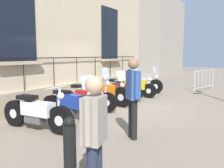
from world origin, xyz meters
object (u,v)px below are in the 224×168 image
at_px(motorcycle_blue, 70,105).
at_px(motorcycle_yellow, 135,87).
at_px(motorcycle_white, 37,113).
at_px(crowd_barrier, 204,79).
at_px(motorcycle_silver, 142,84).
at_px(bollard, 70,142).
at_px(pedestrian_walking, 94,134).
at_px(pedestrian_standing, 133,93).
at_px(motorcycle_maroon, 122,89).
at_px(motorcycle_orange, 106,93).
at_px(motorcycle_red, 87,98).

distance_m(motorcycle_blue, motorcycle_yellow, 4.50).
distance_m(motorcycle_white, crowd_barrier, 9.69).
height_order(motorcycle_blue, motorcycle_silver, motorcycle_silver).
bearing_deg(bollard, motorcycle_yellow, 106.86).
distance_m(bollard, pedestrian_walking, 1.19).
bearing_deg(motorcycle_white, pedestrian_standing, 15.94).
bearing_deg(pedestrian_walking, motorcycle_maroon, 115.70).
relative_size(motorcycle_maroon, pedestrian_walking, 1.17).
bearing_deg(motorcycle_silver, pedestrian_walking, -69.92).
distance_m(motorcycle_blue, bollard, 3.02).
bearing_deg(motorcycle_blue, pedestrian_standing, -12.60).
bearing_deg(pedestrian_walking, motorcycle_blue, 134.45).
height_order(motorcycle_orange, pedestrian_standing, pedestrian_standing).
bearing_deg(motorcycle_maroon, motorcycle_yellow, 84.55).
height_order(crowd_barrier, pedestrian_walking, pedestrian_walking).
xyz_separation_m(motorcycle_white, pedestrian_standing, (2.29, 0.66, 0.58)).
distance_m(motorcycle_red, bollard, 4.08).
bearing_deg(motorcycle_yellow, pedestrian_walking, -68.14).
xyz_separation_m(motorcycle_blue, motorcycle_yellow, (-0.11, 4.49, -0.01)).
relative_size(motorcycle_white, motorcycle_yellow, 1.07).
bearing_deg(pedestrian_walking, bollard, 146.59).
distance_m(motorcycle_orange, motorcycle_silver, 3.32).
height_order(motorcycle_orange, crowd_barrier, motorcycle_orange).
height_order(motorcycle_orange, bollard, motorcycle_orange).
height_order(motorcycle_maroon, pedestrian_walking, pedestrian_walking).
bearing_deg(motorcycle_blue, motorcycle_white, -94.36).
height_order(motorcycle_white, pedestrian_walking, pedestrian_walking).
bearing_deg(motorcycle_orange, crowd_barrier, 67.92).
distance_m(motorcycle_red, motorcycle_yellow, 3.36).
height_order(motorcycle_yellow, pedestrian_standing, pedestrian_standing).
distance_m(motorcycle_yellow, crowd_barrier, 4.41).
bearing_deg(pedestrian_walking, crowd_barrier, 93.60).
bearing_deg(motorcycle_blue, bollard, -49.89).
relative_size(motorcycle_white, pedestrian_walking, 1.35).
height_order(crowd_barrier, pedestrian_standing, pedestrian_standing).
bearing_deg(motorcycle_yellow, pedestrian_standing, -65.05).
distance_m(motorcycle_blue, pedestrian_walking, 4.11).
relative_size(motorcycle_yellow, crowd_barrier, 0.99).
distance_m(motorcycle_white, motorcycle_red, 2.29).
height_order(motorcycle_blue, pedestrian_standing, pedestrian_standing).
height_order(motorcycle_silver, pedestrian_walking, pedestrian_walking).
height_order(motorcycle_white, bollard, motorcycle_white).
bearing_deg(motorcycle_orange, motorcycle_yellow, 86.18).
bearing_deg(bollard, pedestrian_walking, -33.41).
relative_size(motorcycle_white, motorcycle_orange, 1.01).
xyz_separation_m(motorcycle_blue, motorcycle_maroon, (-0.21, 3.47, -0.00)).
height_order(motorcycle_silver, bollard, motorcycle_silver).
relative_size(motorcycle_maroon, bollard, 2.18).
relative_size(motorcycle_white, pedestrian_standing, 1.23).
bearing_deg(motorcycle_silver, crowd_barrier, 47.28).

